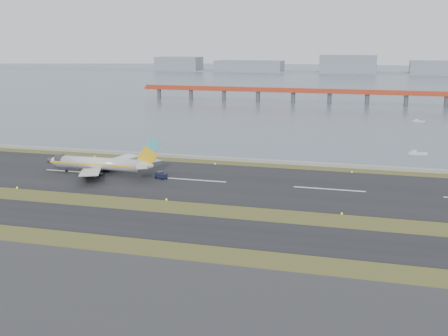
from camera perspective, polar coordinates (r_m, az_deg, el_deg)
The scene contains 12 objects.
ground at distance 140.72m, azimuth -6.99°, elevation -4.11°, with size 1000.00×1000.00×0.00m, color #354819.
apron_strip at distance 95.78m, azimuth -19.96°, elevation -13.18°, with size 1000.00×50.00×0.10m, color #323234.
taxiway_strip at distance 130.24m, azimuth -9.01°, elevation -5.55°, with size 1000.00×18.00×0.10m, color black.
runway_strip at distance 167.75m, azimuth -3.08°, elevation -1.22°, with size 1000.00×45.00×0.10m, color black.
seawall at distance 195.58m, azimuth -0.28°, elevation 0.96°, with size 1000.00×2.50×1.00m, color gray.
bay_water at distance 587.84m, azimuth 10.55°, elevation 8.67°, with size 1400.00×800.00×1.30m, color #4A5B69.
red_pier at distance 376.97m, azimuth 10.69°, elevation 7.54°, with size 260.00×5.00×10.20m.
far_shoreline at distance 745.90m, azimuth 12.78°, elevation 9.89°, with size 1400.00×80.00×60.50m.
airliner at distance 177.73m, azimuth -12.32°, elevation 0.42°, with size 38.52×32.89×12.80m.
pushback_tug at distance 169.98m, azimuth -6.43°, elevation -0.74°, with size 4.03×3.20×2.26m.
workboat_near at distance 216.43m, azimuth 19.03°, elevation 1.42°, with size 6.86×2.78×1.62m.
workboat_far at distance 303.46m, azimuth 19.18°, elevation 4.51°, with size 6.29×3.83×1.46m.
Camera 1 is at (52.30, -124.08, 40.86)m, focal length 45.00 mm.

